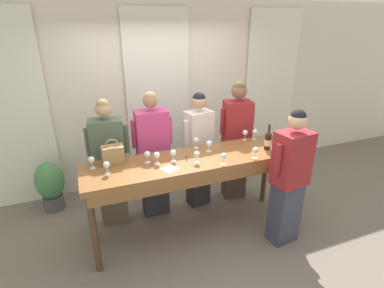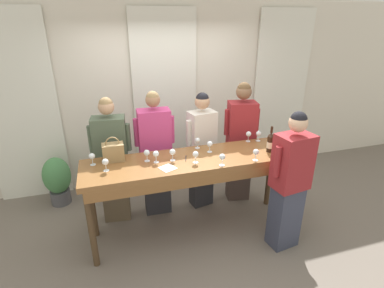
{
  "view_description": "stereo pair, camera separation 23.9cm",
  "coord_description": "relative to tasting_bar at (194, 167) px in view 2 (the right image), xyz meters",
  "views": [
    {
      "loc": [
        -1.16,
        -2.93,
        2.53
      ],
      "look_at": [
        0.0,
        0.07,
        1.18
      ],
      "focal_mm": 28.0,
      "sensor_mm": 36.0,
      "label": 1
    },
    {
      "loc": [
        -0.93,
        -3.0,
        2.53
      ],
      "look_at": [
        0.0,
        0.07,
        1.18
      ],
      "focal_mm": 28.0,
      "sensor_mm": 36.0,
      "label": 2
    }
  ],
  "objects": [
    {
      "name": "ground_plane",
      "position": [
        0.0,
        0.02,
        -0.92
      ],
      "size": [
        18.0,
        18.0,
        0.0
      ],
      "primitive_type": "plane",
      "color": "#70665B"
    },
    {
      "name": "wall_back",
      "position": [
        0.0,
        1.58,
        0.48
      ],
      "size": [
        12.0,
        0.06,
        2.8
      ],
      "color": "silver",
      "rests_on": "ground_plane"
    },
    {
      "name": "curtain_panel_left",
      "position": [
        -2.04,
        1.52,
        0.43
      ],
      "size": [
        0.99,
        0.03,
        2.69
      ],
      "color": "white",
      "rests_on": "ground_plane"
    },
    {
      "name": "curtain_panel_center",
      "position": [
        0.0,
        1.52,
        0.43
      ],
      "size": [
        0.99,
        0.03,
        2.69
      ],
      "color": "white",
      "rests_on": "ground_plane"
    },
    {
      "name": "curtain_panel_right",
      "position": [
        2.04,
        1.52,
        0.43
      ],
      "size": [
        0.99,
        0.03,
        2.69
      ],
      "color": "white",
      "rests_on": "ground_plane"
    },
    {
      "name": "tasting_bar",
      "position": [
        0.0,
        0.0,
        0.0
      ],
      "size": [
        2.56,
        0.67,
        1.03
      ],
      "color": "brown",
      "rests_on": "ground_plane"
    },
    {
      "name": "wine_bottle",
      "position": [
        0.94,
        -0.07,
        0.23
      ],
      "size": [
        0.08,
        0.08,
        0.32
      ],
      "color": "black",
      "rests_on": "tasting_bar"
    },
    {
      "name": "handbag",
      "position": [
        -0.89,
        0.22,
        0.22
      ],
      "size": [
        0.24,
        0.15,
        0.29
      ],
      "color": "#997A4C",
      "rests_on": "tasting_bar"
    },
    {
      "name": "wine_glass_front_left",
      "position": [
        0.24,
        0.13,
        0.21
      ],
      "size": [
        0.07,
        0.07,
        0.14
      ],
      "color": "white",
      "rests_on": "tasting_bar"
    },
    {
      "name": "wine_glass_front_mid",
      "position": [
        -0.44,
        0.04,
        0.21
      ],
      "size": [
        0.07,
        0.07,
        0.14
      ],
      "color": "white",
      "rests_on": "tasting_bar"
    },
    {
      "name": "wine_glass_front_right",
      "position": [
        0.66,
        -0.24,
        0.21
      ],
      "size": [
        0.07,
        0.07,
        0.14
      ],
      "color": "white",
      "rests_on": "tasting_bar"
    },
    {
      "name": "wine_glass_center_left",
      "position": [
        -0.99,
        -0.01,
        0.21
      ],
      "size": [
        0.07,
        0.07,
        0.14
      ],
      "color": "white",
      "rests_on": "tasting_bar"
    },
    {
      "name": "wine_glass_center_mid",
      "position": [
        -0.02,
        -0.1,
        0.21
      ],
      "size": [
        0.07,
        0.07,
        0.14
      ],
      "color": "white",
      "rests_on": "tasting_bar"
    },
    {
      "name": "wine_glass_center_right",
      "position": [
        0.24,
        -0.25,
        0.21
      ],
      "size": [
        0.07,
        0.07,
        0.14
      ],
      "color": "white",
      "rests_on": "tasting_bar"
    },
    {
      "name": "wine_glass_back_left",
      "position": [
        -1.12,
        0.18,
        0.21
      ],
      "size": [
        0.07,
        0.07,
        0.14
      ],
      "color": "white",
      "rests_on": "tasting_bar"
    },
    {
      "name": "wine_glass_back_mid",
      "position": [
        0.13,
        0.28,
        0.21
      ],
      "size": [
        0.07,
        0.07,
        0.14
      ],
      "color": "white",
      "rests_on": "tasting_bar"
    },
    {
      "name": "wine_glass_back_right",
      "position": [
        0.97,
        0.28,
        0.21
      ],
      "size": [
        0.07,
        0.07,
        0.14
      ],
      "color": "white",
      "rests_on": "tasting_bar"
    },
    {
      "name": "wine_glass_near_host",
      "position": [
        -0.25,
        0.03,
        0.21
      ],
      "size": [
        0.07,
        0.07,
        0.14
      ],
      "color": "white",
      "rests_on": "tasting_bar"
    },
    {
      "name": "wine_glass_by_bottle",
      "position": [
        -0.53,
        0.1,
        0.21
      ],
      "size": [
        0.07,
        0.07,
        0.14
      ],
      "color": "white",
      "rests_on": "tasting_bar"
    },
    {
      "name": "wine_glass_by_handbag",
      "position": [
        0.84,
        0.3,
        0.21
      ],
      "size": [
        0.07,
        0.07,
        0.14
      ],
      "color": "white",
      "rests_on": "tasting_bar"
    },
    {
      "name": "napkin",
      "position": [
        -0.34,
        -0.14,
        0.11
      ],
      "size": [
        0.21,
        0.21,
        0.0
      ],
      "color": "white",
      "rests_on": "tasting_bar"
    },
    {
      "name": "pen",
      "position": [
        -0.09,
        0.04,
        0.11
      ],
      "size": [
        0.05,
        0.15,
        0.01
      ],
      "color": "black",
      "rests_on": "tasting_bar"
    },
    {
      "name": "guest_olive_jacket",
      "position": [
        -0.91,
        0.57,
        -0.06
      ],
      "size": [
        0.51,
        0.29,
        1.68
      ],
      "color": "brown",
      "rests_on": "ground_plane"
    },
    {
      "name": "guest_pink_top",
      "position": [
        -0.35,
        0.57,
        -0.05
      ],
      "size": [
        0.52,
        0.26,
        1.72
      ],
      "color": "#28282D",
      "rests_on": "ground_plane"
    },
    {
      "name": "guest_cream_sweater",
      "position": [
        0.29,
        0.57,
        -0.06
      ],
      "size": [
        0.47,
        0.3,
        1.66
      ],
      "color": "#28282D",
      "rests_on": "ground_plane"
    },
    {
      "name": "guest_striped_shirt",
      "position": [
        0.87,
        0.57,
        -0.01
      ],
      "size": [
        0.49,
        0.33,
        1.76
      ],
      "color": "#473833",
      "rests_on": "ground_plane"
    },
    {
      "name": "host_pouring",
      "position": [
        0.95,
        -0.53,
        -0.07
      ],
      "size": [
        0.5,
        0.33,
        1.66
      ],
      "color": "#383D51",
      "rests_on": "ground_plane"
    },
    {
      "name": "potted_plant",
      "position": [
        -1.69,
        1.18,
        -0.52
      ],
      "size": [
        0.38,
        0.38,
        0.73
      ],
      "color": "#4C4C51",
      "rests_on": "ground_plane"
    }
  ]
}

